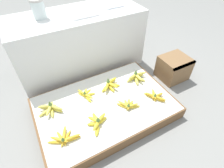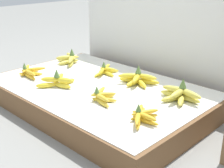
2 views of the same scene
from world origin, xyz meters
name	(u,v)px [view 1 (image 1 of 2)]	position (x,y,z in m)	size (l,w,h in m)	color
ground_plane	(105,112)	(0.00, 0.00, 0.00)	(10.00, 10.00, 0.00)	gray
display_platform	(105,108)	(0.00, 0.00, 0.06)	(1.27, 0.83, 0.13)	brown
back_vendor_table	(80,43)	(0.08, 0.79, 0.35)	(1.43, 0.59, 0.69)	white
wooden_crate	(174,68)	(0.94, 0.09, 0.13)	(0.31, 0.29, 0.27)	olive
banana_bunch_front_left	(64,139)	(-0.45, -0.19, 0.15)	(0.26, 0.16, 0.09)	gold
banana_bunch_front_midleft	(97,122)	(-0.16, -0.17, 0.16)	(0.19, 0.23, 0.11)	yellow
banana_bunch_front_midright	(128,105)	(0.17, -0.14, 0.15)	(0.19, 0.15, 0.08)	gold
banana_bunch_front_right	(155,96)	(0.46, -0.17, 0.15)	(0.16, 0.20, 0.08)	gold
banana_bunch_middle_left	(50,108)	(-0.47, 0.16, 0.16)	(0.22, 0.19, 0.11)	#DBCC4C
banana_bunch_middle_midleft	(86,94)	(-0.12, 0.17, 0.15)	(0.16, 0.20, 0.08)	yellow
banana_bunch_middle_midright	(110,85)	(0.15, 0.17, 0.16)	(0.23, 0.18, 0.11)	yellow
banana_bunch_middle_right	(137,77)	(0.46, 0.14, 0.16)	(0.25, 0.15, 0.12)	#DBCC4C
glass_jar	(38,9)	(-0.26, 0.83, 0.78)	(0.13, 0.13, 0.18)	silver
foam_tray_white	(83,14)	(0.14, 0.72, 0.70)	(0.27, 0.21, 0.02)	white
foam_tray_dark	(111,5)	(0.51, 0.81, 0.70)	(0.21, 0.22, 0.02)	white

